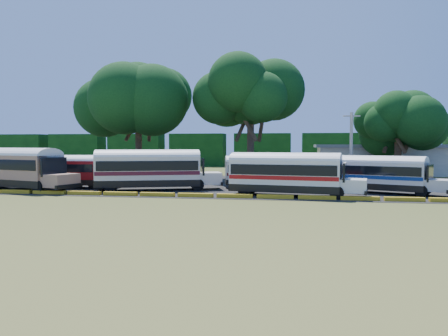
% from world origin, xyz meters
% --- Properties ---
extents(ground, '(160.00, 160.00, 0.00)m').
position_xyz_m(ground, '(0.00, 0.00, 0.00)').
color(ground, '#374617').
rests_on(ground, ground).
extents(asphalt_strip, '(64.00, 24.00, 0.02)m').
position_xyz_m(asphalt_strip, '(1.00, 12.00, 0.01)').
color(asphalt_strip, black).
rests_on(asphalt_strip, ground).
extents(curb, '(53.70, 0.45, 0.30)m').
position_xyz_m(curb, '(-0.00, 1.00, 0.15)').
color(curb, '#C49417').
rests_on(curb, ground).
extents(terminal_building, '(19.00, 9.00, 4.00)m').
position_xyz_m(terminal_building, '(18.00, 30.00, 2.03)').
color(terminal_building, silver).
rests_on(terminal_building, ground).
extents(treeline_backdrop, '(130.00, 4.00, 6.00)m').
position_xyz_m(treeline_backdrop, '(0.00, 48.00, 3.00)').
color(treeline_backdrop, black).
rests_on(treeline_backdrop, ground).
extents(bus_beige, '(11.56, 6.02, 3.70)m').
position_xyz_m(bus_beige, '(-18.09, 3.43, 2.12)').
color(bus_beige, black).
rests_on(bus_beige, ground).
extents(bus_red, '(9.34, 2.84, 3.03)m').
position_xyz_m(bus_red, '(-15.23, 6.00, 1.74)').
color(bus_red, black).
rests_on(bus_red, ground).
extents(bus_cream_west, '(11.08, 6.04, 3.55)m').
position_xyz_m(bus_cream_west, '(-6.43, 5.12, 2.01)').
color(bus_cream_west, black).
rests_on(bus_cream_west, ground).
extents(bus_cream_east, '(9.28, 4.13, 2.96)m').
position_xyz_m(bus_cream_east, '(3.38, 9.30, 1.68)').
color(bus_cream_east, black).
rests_on(bus_cream_east, ground).
extents(bus_white_red, '(10.53, 4.18, 3.37)m').
position_xyz_m(bus_white_red, '(5.39, 2.81, 1.91)').
color(bus_white_red, black).
rests_on(bus_white_red, ground).
extents(bus_white_blue, '(9.46, 6.00, 3.08)m').
position_xyz_m(bus_white_blue, '(12.67, 6.13, 1.74)').
color(bus_white_blue, black).
rests_on(bus_white_blue, ground).
extents(tree_west, '(11.05, 11.05, 14.03)m').
position_xyz_m(tree_west, '(-13.18, 20.30, 9.94)').
color(tree_west, '#322119').
rests_on(tree_west, ground).
extents(tree_center, '(9.69, 9.69, 13.38)m').
position_xyz_m(tree_center, '(0.80, 18.95, 9.77)').
color(tree_center, '#322119').
rests_on(tree_center, ground).
extents(tree_east, '(7.63, 7.63, 9.81)m').
position_xyz_m(tree_east, '(17.47, 21.39, 6.96)').
color(tree_east, '#322119').
rests_on(tree_east, ground).
extents(utility_pole, '(1.60, 0.30, 7.05)m').
position_xyz_m(utility_pole, '(11.16, 12.01, 3.64)').
color(utility_pole, gray).
rests_on(utility_pole, ground).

